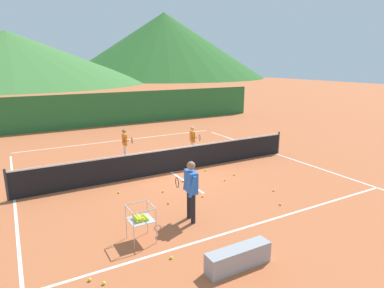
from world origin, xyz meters
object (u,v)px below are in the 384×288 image
object	(u,v)px
tennis_ball_10	(234,175)
tennis_ball_7	(205,170)
tennis_net	(171,160)
tennis_ball_11	(171,257)
ball_cart	(140,218)
tennis_ball_1	(119,192)
tennis_ball_3	(203,196)
tennis_ball_4	(280,204)
student_0	(125,141)
courtside_bench	(238,258)
tennis_ball_2	(168,203)
tennis_ball_6	(163,191)
instructor	(191,186)
tennis_ball_0	(90,280)
tennis_ball_5	(104,283)
tennis_ball_8	(225,180)
tennis_ball_9	(274,190)
student_1	(193,138)

from	to	relation	value
tennis_ball_10	tennis_ball_7	bearing A→B (deg)	124.60
tennis_net	tennis_ball_10	world-z (taller)	tennis_net
tennis_net	tennis_ball_10	size ratio (longest dim) A/B	168.06
tennis_ball_11	ball_cart	bearing A→B (deg)	106.21
tennis_ball_1	tennis_ball_3	distance (m)	2.81
ball_cart	tennis_ball_4	bearing A→B (deg)	-2.04
student_0	courtside_bench	xyz separation A→B (m)	(-0.50, -9.02, -0.58)
tennis_ball_2	tennis_ball_6	xyz separation A→B (m)	(0.24, 0.93, 0.00)
instructor	tennis_ball_0	size ratio (longest dim) A/B	24.96
ball_cart	student_0	bearing A→B (deg)	74.68
instructor	tennis_ball_11	bearing A→B (deg)	-132.44
tennis_ball_7	tennis_ball_6	bearing A→B (deg)	-153.60
tennis_ball_5	courtside_bench	world-z (taller)	courtside_bench
tennis_ball_8	tennis_ball_4	bearing A→B (deg)	-84.30
tennis_net	tennis_ball_9	xyz separation A→B (m)	(2.15, -3.50, -0.47)
courtside_bench	tennis_ball_11	bearing A→B (deg)	138.82
student_1	courtside_bench	bearing A→B (deg)	-113.12
instructor	tennis_ball_5	distance (m)	3.34
student_0	ball_cart	xyz separation A→B (m)	(-1.91, -6.98, -0.22)
tennis_ball_0	tennis_ball_7	distance (m)	7.29
ball_cart	courtside_bench	distance (m)	2.50
ball_cart	tennis_ball_3	distance (m)	3.14
tennis_ball_3	courtside_bench	distance (m)	3.78
tennis_ball_10	tennis_ball_11	bearing A→B (deg)	-140.14
ball_cart	instructor	bearing A→B (deg)	11.71
student_1	tennis_ball_4	size ratio (longest dim) A/B	19.74
student_1	tennis_ball_6	world-z (taller)	student_1
tennis_ball_6	tennis_ball_2	bearing A→B (deg)	-104.44
student_1	ball_cart	world-z (taller)	student_1
ball_cart	tennis_ball_9	size ratio (longest dim) A/B	13.22
tennis_ball_1	tennis_ball_2	distance (m)	1.90
tennis_ball_0	tennis_ball_5	size ratio (longest dim) A/B	1.00
tennis_ball_7	courtside_bench	bearing A→B (deg)	-115.37
tennis_ball_8	tennis_ball_10	distance (m)	0.73
tennis_ball_8	student_1	bearing A→B (deg)	79.22
instructor	tennis_ball_9	distance (m)	3.63
tennis_net	student_1	world-z (taller)	student_1
student_0	tennis_ball_7	distance (m)	4.03
tennis_ball_11	tennis_ball_8	bearing A→B (deg)	41.92
student_1	tennis_ball_3	distance (m)	5.09
tennis_ball_5	tennis_ball_10	distance (m)	7.22
tennis_ball_5	tennis_ball_1	bearing A→B (deg)	69.49
tennis_ball_4	student_1	bearing A→B (deg)	85.97
tennis_ball_10	courtside_bench	size ratio (longest dim) A/B	0.05
tennis_ball_8	tennis_ball_5	bearing A→B (deg)	-146.24
student_0	tennis_ball_0	bearing A→B (deg)	-112.89
tennis_net	tennis_ball_9	world-z (taller)	tennis_net
tennis_ball_4	ball_cart	bearing A→B (deg)	177.96
tennis_ball_6	student_1	bearing A→B (deg)	48.39
tennis_ball_7	tennis_ball_9	size ratio (longest dim) A/B	1.00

